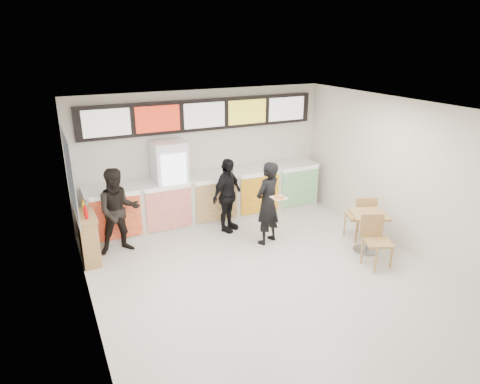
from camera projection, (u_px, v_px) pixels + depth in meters
floor at (277, 285)px, 7.48m from camera, size 7.00×7.00×0.00m
ceiling at (283, 113)px, 6.46m from camera, size 7.00×7.00×0.00m
wall_back at (203, 155)px, 9.94m from camera, size 6.00×0.00×6.00m
wall_left at (88, 240)px, 5.75m from camera, size 0.00×7.00×7.00m
wall_right at (415, 180)px, 8.18m from camera, size 0.00×7.00×7.00m
service_counter at (211, 198)px, 9.91m from camera, size 5.56×0.77×1.14m
menu_board at (204, 115)px, 9.54m from camera, size 5.50×0.14×0.70m
drinks_fridge at (171, 186)px, 9.40m from camera, size 0.70×0.67×2.00m
mirror_panel at (70, 173)px, 7.76m from camera, size 0.01×2.00×1.50m
customer_main at (268, 203)px, 8.76m from camera, size 0.75×0.64×1.75m
customer_left at (119, 211)px, 8.37m from camera, size 0.85×0.67×1.74m
customer_mid at (227, 195)px, 9.34m from camera, size 1.04×0.85×1.65m
pizza_slice at (279, 197)px, 8.28m from camera, size 0.36×0.36×0.02m
cafe_table at (368, 225)px, 8.47m from camera, size 1.09×1.73×0.98m
condiment_ledge at (88, 237)px, 8.15m from camera, size 0.35×0.85×1.14m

